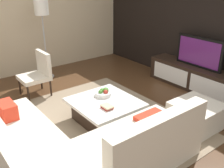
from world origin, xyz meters
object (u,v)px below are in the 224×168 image
(floor_lamp, at_px, (42,13))
(book_stack, at_px, (107,107))
(sectional_couch, at_px, (71,147))
(media_console, at_px, (196,78))
(ottoman, at_px, (196,115))
(fruit_bowl, at_px, (103,93))
(accent_chair_near, at_px, (38,72))
(television, at_px, (199,52))
(coffee_table, at_px, (105,111))

(floor_lamp, relative_size, book_stack, 9.16)
(sectional_couch, bearing_deg, media_console, 98.87)
(ottoman, bearing_deg, floor_lamp, -164.61)
(fruit_bowl, relative_size, book_stack, 1.45)
(accent_chair_near, xyz_separation_m, book_stack, (1.89, 0.29, -0.08))
(media_console, xyz_separation_m, fruit_bowl, (-0.28, -2.19, 0.18))
(floor_lamp, distance_m, fruit_bowl, 2.52)
(book_stack, bearing_deg, ottoman, 56.81)
(television, height_order, ottoman, television)
(ottoman, distance_m, fruit_bowl, 1.54)
(sectional_couch, height_order, fruit_bowl, sectional_couch)
(television, height_order, sectional_couch, television)
(television, relative_size, coffee_table, 1.01)
(sectional_couch, xyz_separation_m, book_stack, (-0.39, 0.85, 0.13))
(fruit_bowl, distance_m, book_stack, 0.45)
(television, bearing_deg, sectional_couch, -81.13)
(sectional_couch, relative_size, floor_lamp, 1.34)
(book_stack, bearing_deg, television, 92.74)
(television, bearing_deg, accent_chair_near, -123.33)
(ottoman, bearing_deg, sectional_couch, -100.75)
(television, distance_m, ottoman, 1.63)
(coffee_table, distance_m, floor_lamp, 2.78)
(coffee_table, relative_size, accent_chair_near, 1.19)
(fruit_bowl, bearing_deg, floor_lamp, 179.40)
(coffee_table, bearing_deg, book_stack, -27.85)
(television, bearing_deg, ottoman, -53.63)
(coffee_table, bearing_deg, ottoman, 47.30)
(television, xyz_separation_m, book_stack, (0.12, -2.41, -0.40))
(sectional_couch, distance_m, book_stack, 0.94)
(ottoman, bearing_deg, television, 126.37)
(television, relative_size, book_stack, 5.43)
(accent_chair_near, distance_m, fruit_bowl, 1.59)
(coffee_table, relative_size, fruit_bowl, 3.70)
(television, xyz_separation_m, fruit_bowl, (-0.28, -2.19, -0.38))
(ottoman, xyz_separation_m, fruit_bowl, (-1.17, -0.98, 0.23))
(television, relative_size, fruit_bowl, 3.74)
(sectional_couch, bearing_deg, fruit_bowl, 126.37)
(media_console, distance_m, book_stack, 2.42)
(coffee_table, bearing_deg, media_console, 87.51)
(sectional_couch, bearing_deg, book_stack, 114.83)
(floor_lamp, bearing_deg, coffee_table, -2.96)
(floor_lamp, xyz_separation_m, fruit_bowl, (2.29, -0.02, -1.05))
(book_stack, bearing_deg, fruit_bowl, 151.01)
(floor_lamp, height_order, book_stack, floor_lamp)
(book_stack, bearing_deg, accent_chair_near, -171.23)
(coffee_table, bearing_deg, fruit_bowl, 149.66)
(coffee_table, distance_m, fruit_bowl, 0.31)
(accent_chair_near, bearing_deg, media_console, 61.64)
(fruit_bowl, bearing_deg, book_stack, -28.99)
(media_console, relative_size, fruit_bowl, 7.71)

